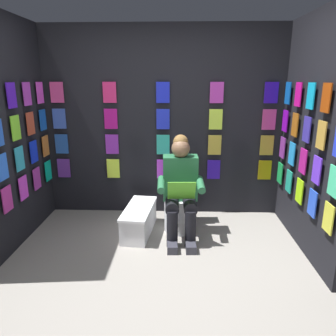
# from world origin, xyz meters

# --- Properties ---
(ground_plane) EXTENTS (30.00, 30.00, 0.00)m
(ground_plane) POSITION_xyz_m (0.00, 0.00, 0.00)
(ground_plane) COLOR gray
(display_wall_back) EXTENTS (3.21, 0.14, 2.47)m
(display_wall_back) POSITION_xyz_m (0.00, -1.77, 1.23)
(display_wall_back) COLOR black
(display_wall_back) RESTS_ON ground
(display_wall_left) EXTENTS (0.14, 1.72, 2.47)m
(display_wall_left) POSITION_xyz_m (-1.60, -0.86, 1.23)
(display_wall_left) COLOR black
(display_wall_left) RESTS_ON ground
(display_wall_right) EXTENTS (0.14, 1.72, 2.47)m
(display_wall_right) POSITION_xyz_m (1.60, -0.86, 1.23)
(display_wall_right) COLOR black
(display_wall_right) RESTS_ON ground
(toilet) EXTENTS (0.41, 0.56, 0.77)m
(toilet) POSITION_xyz_m (-0.23, -1.24, 0.33)
(toilet) COLOR white
(toilet) RESTS_ON ground
(person_reading) EXTENTS (0.54, 0.69, 1.19)m
(person_reading) POSITION_xyz_m (-0.23, -1.01, 0.60)
(person_reading) COLOR #286B42
(person_reading) RESTS_ON ground
(comic_longbox_near) EXTENTS (0.38, 0.80, 0.32)m
(comic_longbox_near) POSITION_xyz_m (0.26, -1.08, 0.16)
(comic_longbox_near) COLOR silver
(comic_longbox_near) RESTS_ON ground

